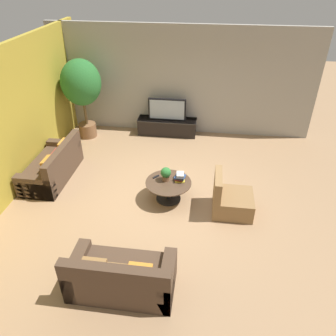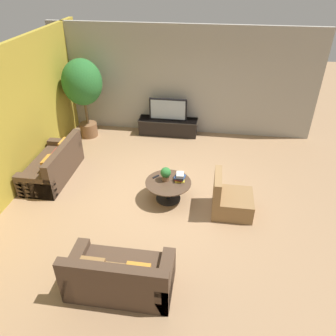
{
  "view_description": "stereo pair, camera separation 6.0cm",
  "coord_description": "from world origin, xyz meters",
  "px_view_note": "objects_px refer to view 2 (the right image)",
  "views": [
    {
      "loc": [
        0.86,
        -5.69,
        4.41
      ],
      "look_at": [
        0.06,
        0.23,
        0.55
      ],
      "focal_mm": 35.0,
      "sensor_mm": 36.0,
      "label": 1
    },
    {
      "loc": [
        0.92,
        -5.69,
        4.41
      ],
      "look_at": [
        0.06,
        0.23,
        0.55
      ],
      "focal_mm": 35.0,
      "sensor_mm": 36.0,
      "label": 2
    }
  ],
  "objects_px": {
    "couch_by_wall": "(54,166)",
    "potted_plant_tabletop": "(166,173)",
    "coffee_table": "(168,187)",
    "media_console": "(168,126)",
    "potted_palm_tall": "(83,85)",
    "television": "(168,109)",
    "armchair_wicker": "(230,200)",
    "couch_near_entry": "(120,277)"
  },
  "relations": [
    {
      "from": "couch_by_wall",
      "to": "armchair_wicker",
      "type": "distance_m",
      "value": 4.13
    },
    {
      "from": "potted_plant_tabletop",
      "to": "coffee_table",
      "type": "bearing_deg",
      "value": -45.44
    },
    {
      "from": "couch_near_entry",
      "to": "armchair_wicker",
      "type": "distance_m",
      "value": 2.75
    },
    {
      "from": "couch_by_wall",
      "to": "armchair_wicker",
      "type": "relative_size",
      "value": 2.11
    },
    {
      "from": "coffee_table",
      "to": "couch_by_wall",
      "type": "bearing_deg",
      "value": 170.48
    },
    {
      "from": "media_console",
      "to": "coffee_table",
      "type": "xyz_separation_m",
      "value": [
        0.45,
        -3.07,
        0.06
      ]
    },
    {
      "from": "television",
      "to": "coffee_table",
      "type": "distance_m",
      "value": 3.14
    },
    {
      "from": "media_console",
      "to": "couch_near_entry",
      "type": "bearing_deg",
      "value": -89.58
    },
    {
      "from": "television",
      "to": "media_console",
      "type": "bearing_deg",
      "value": 90.0
    },
    {
      "from": "coffee_table",
      "to": "couch_by_wall",
      "type": "xyz_separation_m",
      "value": [
        -2.78,
        0.47,
        -0.02
      ]
    },
    {
      "from": "armchair_wicker",
      "to": "potted_palm_tall",
      "type": "relative_size",
      "value": 0.39
    },
    {
      "from": "coffee_table",
      "to": "couch_near_entry",
      "type": "bearing_deg",
      "value": -99.76
    },
    {
      "from": "coffee_table",
      "to": "couch_near_entry",
      "type": "relative_size",
      "value": 0.6
    },
    {
      "from": "armchair_wicker",
      "to": "potted_plant_tabletop",
      "type": "distance_m",
      "value": 1.43
    },
    {
      "from": "television",
      "to": "couch_by_wall",
      "type": "relative_size",
      "value": 0.59
    },
    {
      "from": "couch_near_entry",
      "to": "coffee_table",
      "type": "bearing_deg",
      "value": -99.76
    },
    {
      "from": "coffee_table",
      "to": "potted_palm_tall",
      "type": "bearing_deg",
      "value": 135.92
    },
    {
      "from": "potted_palm_tall",
      "to": "television",
      "type": "bearing_deg",
      "value": 11.12
    },
    {
      "from": "potted_plant_tabletop",
      "to": "television",
      "type": "bearing_deg",
      "value": 97.33
    },
    {
      "from": "television",
      "to": "armchair_wicker",
      "type": "xyz_separation_m",
      "value": [
        1.74,
        -3.3,
        -0.5
      ]
    },
    {
      "from": "coffee_table",
      "to": "potted_plant_tabletop",
      "type": "distance_m",
      "value": 0.31
    },
    {
      "from": "media_console",
      "to": "potted_palm_tall",
      "type": "distance_m",
      "value": 2.63
    },
    {
      "from": "coffee_table",
      "to": "armchair_wicker",
      "type": "relative_size",
      "value": 1.13
    },
    {
      "from": "media_console",
      "to": "couch_near_entry",
      "type": "xyz_separation_m",
      "value": [
        0.04,
        -5.46,
        0.05
      ]
    },
    {
      "from": "television",
      "to": "potted_plant_tabletop",
      "type": "bearing_deg",
      "value": -82.67
    },
    {
      "from": "couch_near_entry",
      "to": "armchair_wicker",
      "type": "relative_size",
      "value": 1.88
    },
    {
      "from": "armchair_wicker",
      "to": "media_console",
      "type": "bearing_deg",
      "value": 27.84
    },
    {
      "from": "television",
      "to": "armchair_wicker",
      "type": "distance_m",
      "value": 3.76
    },
    {
      "from": "potted_palm_tall",
      "to": "couch_near_entry",
      "type": "bearing_deg",
      "value": -65.31
    },
    {
      "from": "media_console",
      "to": "potted_palm_tall",
      "type": "xyz_separation_m",
      "value": [
        -2.26,
        -0.45,
        1.27
      ]
    },
    {
      "from": "armchair_wicker",
      "to": "potted_palm_tall",
      "type": "height_order",
      "value": "potted_palm_tall"
    },
    {
      "from": "media_console",
      "to": "television",
      "type": "xyz_separation_m",
      "value": [
        0.0,
        -0.0,
        0.53
      ]
    },
    {
      "from": "media_console",
      "to": "potted_plant_tabletop",
      "type": "xyz_separation_m",
      "value": [
        0.39,
        -3.01,
        0.37
      ]
    },
    {
      "from": "television",
      "to": "couch_by_wall",
      "type": "bearing_deg",
      "value": -131.82
    },
    {
      "from": "television",
      "to": "couch_by_wall",
      "type": "distance_m",
      "value": 3.53
    },
    {
      "from": "media_console",
      "to": "potted_plant_tabletop",
      "type": "bearing_deg",
      "value": -82.67
    },
    {
      "from": "media_console",
      "to": "couch_near_entry",
      "type": "distance_m",
      "value": 5.46
    },
    {
      "from": "couch_by_wall",
      "to": "potted_plant_tabletop",
      "type": "height_order",
      "value": "couch_by_wall"
    },
    {
      "from": "media_console",
      "to": "couch_by_wall",
      "type": "distance_m",
      "value": 3.5
    },
    {
      "from": "television",
      "to": "potted_plant_tabletop",
      "type": "distance_m",
      "value": 3.04
    },
    {
      "from": "television",
      "to": "armchair_wicker",
      "type": "height_order",
      "value": "television"
    },
    {
      "from": "television",
      "to": "potted_plant_tabletop",
      "type": "height_order",
      "value": "television"
    }
  ]
}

